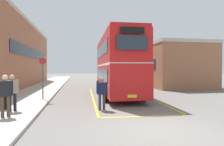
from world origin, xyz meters
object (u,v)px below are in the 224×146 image
at_px(double_decker_bus, 116,64).
at_px(pedestrian_waiting_near, 12,90).
at_px(pedestrian_waiting_far, 5,92).
at_px(litter_bin, 4,100).
at_px(pedestrian_boarding, 102,91).
at_px(bus_stop_sign, 43,74).
at_px(single_deck_bus, 106,72).

bearing_deg(double_decker_bus, pedestrian_waiting_near, -136.86).
xyz_separation_m(pedestrian_waiting_near, pedestrian_waiting_far, (0.08, -1.16, 0.02)).
xyz_separation_m(pedestrian_waiting_near, litter_bin, (-0.56, 0.58, -0.58)).
bearing_deg(pedestrian_waiting_near, pedestrian_waiting_far, -85.92).
xyz_separation_m(double_decker_bus, pedestrian_waiting_far, (-6.15, -7.00, -1.34)).
xyz_separation_m(pedestrian_boarding, pedestrian_waiting_far, (-4.22, -1.27, 0.19)).
bearing_deg(bus_stop_sign, pedestrian_boarding, -44.70).
bearing_deg(bus_stop_sign, pedestrian_waiting_near, -102.38).
bearing_deg(pedestrian_boarding, pedestrian_waiting_far, -163.28).
xyz_separation_m(pedestrian_waiting_far, bus_stop_sign, (0.71, 4.74, 0.62)).
bearing_deg(litter_bin, single_deck_bus, 71.02).
xyz_separation_m(double_decker_bus, pedestrian_waiting_near, (-6.24, -5.84, -1.36)).
bearing_deg(pedestrian_waiting_near, single_deck_bus, 72.49).
xyz_separation_m(pedestrian_waiting_far, litter_bin, (-0.64, 1.74, -0.60)).
height_order(single_deck_bus, pedestrian_waiting_near, single_deck_bus).
height_order(pedestrian_waiting_near, pedestrian_waiting_far, pedestrian_waiting_far).
height_order(pedestrian_boarding, pedestrian_waiting_near, pedestrian_waiting_near).
height_order(double_decker_bus, litter_bin, double_decker_bus).
bearing_deg(double_decker_bus, single_deck_bus, 84.07).
height_order(pedestrian_waiting_near, bus_stop_sign, bus_stop_sign).
xyz_separation_m(pedestrian_boarding, bus_stop_sign, (-3.51, 3.48, 0.81)).
relative_size(single_deck_bus, pedestrian_waiting_near, 5.71).
bearing_deg(pedestrian_waiting_far, pedestrian_waiting_near, 94.08).
bearing_deg(litter_bin, pedestrian_boarding, -5.56).
relative_size(single_deck_bus, pedestrian_boarding, 5.86).
relative_size(pedestrian_boarding, pedestrian_waiting_far, 0.96).
bearing_deg(double_decker_bus, pedestrian_boarding, -108.65).
distance_m(single_deck_bus, litter_bin, 27.54).
bearing_deg(pedestrian_boarding, single_deck_bus, 81.22).
bearing_deg(pedestrian_waiting_far, single_deck_bus, 73.33).
relative_size(pedestrian_waiting_near, bus_stop_sign, 0.63).
distance_m(pedestrian_waiting_near, litter_bin, 1.00).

